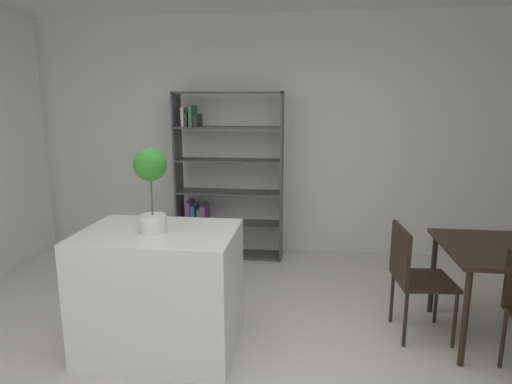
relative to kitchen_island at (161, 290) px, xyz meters
The scene contains 6 objects.
ground_plane 0.80m from the kitchen_island, 34.26° to the right, with size 9.40×9.40×0.00m, color silver.
back_partition 2.57m from the kitchen_island, 76.95° to the left, with size 6.83×0.06×2.80m, color white.
kitchen_island is the anchor object (origin of this frame).
potted_plant_on_island 0.82m from the kitchen_island, 127.70° to the right, with size 0.23×0.23×0.59m.
open_bookshelf 2.07m from the kitchen_island, 88.95° to the left, with size 1.24×0.32×1.92m.
dining_chair_island_side 1.92m from the kitchen_island, 12.66° to the left, with size 0.45×0.47×0.88m.
Camera 1 is at (0.52, -2.47, 1.80)m, focal length 30.23 mm.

